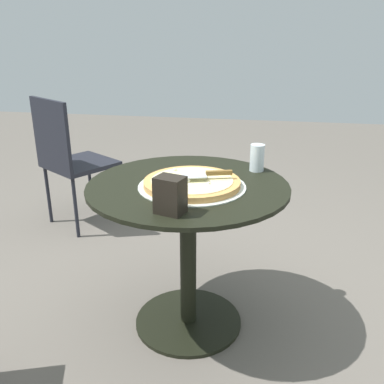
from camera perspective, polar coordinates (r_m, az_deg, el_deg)
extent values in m
plane|color=#645D55|center=(2.16, -0.48, -17.00)|extent=(10.00, 10.00, 0.00)
cylinder|color=black|center=(1.81, -0.55, 0.84)|extent=(0.86, 0.86, 0.02)
cylinder|color=black|center=(1.96, -0.52, -8.75)|extent=(0.07, 0.07, 0.68)
cylinder|color=black|center=(2.15, -0.49, -16.81)|extent=(0.51, 0.51, 0.02)
cylinder|color=silver|center=(1.77, 0.00, 0.80)|extent=(0.45, 0.45, 0.00)
cylinder|color=tan|center=(1.77, 0.00, 1.23)|extent=(0.40, 0.40, 0.02)
cylinder|color=beige|center=(1.76, 0.00, 1.64)|extent=(0.34, 0.34, 0.00)
sphere|color=silver|center=(1.74, -0.59, 1.55)|extent=(0.02, 0.02, 0.02)
sphere|color=silver|center=(1.72, 2.27, 1.21)|extent=(0.01, 0.01, 0.01)
sphere|color=beige|center=(1.80, -1.88, 2.18)|extent=(0.01, 0.01, 0.01)
sphere|color=#EBEEC1|center=(1.84, 2.32, 2.60)|extent=(0.02, 0.02, 0.02)
sphere|color=silver|center=(1.88, -2.32, 3.01)|extent=(0.02, 0.02, 0.02)
sphere|color=white|center=(1.80, -4.27, 2.19)|extent=(0.02, 0.02, 0.02)
cube|color=silver|center=(1.76, 0.28, 2.29)|extent=(0.11, 0.12, 0.00)
cube|color=brown|center=(1.77, 3.65, 2.63)|extent=(0.05, 0.11, 0.02)
cylinder|color=silver|center=(1.98, 8.71, 4.56)|extent=(0.07, 0.07, 0.12)
cube|color=black|center=(1.50, -2.95, -0.42)|extent=(0.10, 0.12, 0.13)
cube|color=#20222A|center=(3.09, -14.72, 3.67)|extent=(0.57, 0.57, 0.03)
cube|color=#20222A|center=(2.93, -18.37, 7.32)|extent=(0.25, 0.36, 0.46)
cylinder|color=#20222A|center=(3.39, -13.49, 1.25)|extent=(0.02, 0.02, 0.43)
cylinder|color=#20222A|center=(3.12, -9.83, -0.24)|extent=(0.02, 0.02, 0.43)
cylinder|color=#20222A|center=(3.23, -18.69, -0.34)|extent=(0.02, 0.02, 0.43)
cylinder|color=#20222A|center=(2.94, -15.32, -2.06)|extent=(0.02, 0.02, 0.43)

